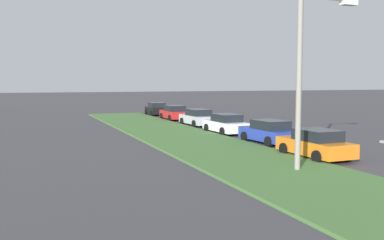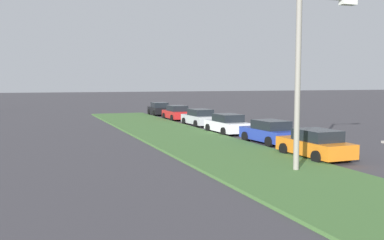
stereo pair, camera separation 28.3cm
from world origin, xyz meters
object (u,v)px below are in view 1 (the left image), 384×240
parked_car_blue (269,132)px  parked_car_silver (198,118)px  parked_car_orange (315,144)px  parked_car_white (226,124)px  parked_car_red (174,113)px  streetlight (307,69)px  parked_car_black (156,109)px

parked_car_blue → parked_car_silver: same height
parked_car_orange → parked_car_silver: (17.14, -0.50, 0.00)m
parked_car_white → parked_car_red: (12.36, -0.20, 0.00)m
parked_car_white → streetlight: (-13.63, 2.76, 3.67)m
parked_car_orange → parked_car_silver: same height
streetlight → parked_car_black: bearing=-5.4°
parked_car_blue → parked_car_red: size_ratio=1.02×
parked_car_silver → streetlight: (-19.71, 2.97, 3.67)m
parked_car_orange → parked_car_white: (11.06, -0.29, 0.00)m
parked_car_black → parked_car_silver: bearing=-177.7°
parked_car_blue → parked_car_red: (18.00, 0.07, 0.00)m
parked_car_white → parked_car_silver: size_ratio=1.00×
parked_car_blue → parked_car_white: same height
parked_car_white → parked_car_black: size_ratio=0.99×
parked_car_blue → parked_car_silver: (11.71, 0.06, 0.00)m
parked_car_silver → parked_car_red: size_ratio=1.01×
parked_car_red → parked_car_black: (6.71, -0.12, 0.00)m
parked_car_red → streetlight: 26.42m
parked_car_orange → parked_car_red: size_ratio=1.01×
parked_car_blue → streetlight: size_ratio=0.59×
parked_car_orange → parked_car_white: bearing=-2.9°
parked_car_blue → parked_car_red: bearing=-3.1°
parked_car_blue → parked_car_white: bearing=-0.5°
parked_car_orange → streetlight: streetlight is taller
parked_car_black → parked_car_blue: bearing=-177.3°
parked_car_orange → streetlight: bearing=134.8°
parked_car_red → parked_car_silver: bearing=179.9°
parked_car_red → streetlight: size_ratio=0.57×
parked_car_red → parked_car_orange: bearing=178.6°
parked_car_red → streetlight: (-26.00, 2.96, 3.67)m
parked_car_blue → parked_car_silver: bearing=-3.0°
parked_car_blue → parked_car_white: size_ratio=1.01×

